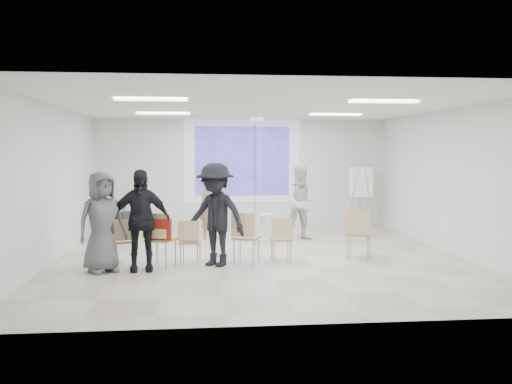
{
  "coord_description": "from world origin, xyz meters",
  "views": [
    {
      "loc": [
        -1.24,
        -11.21,
        2.1
      ],
      "look_at": [
        0.0,
        0.8,
        1.25
      ],
      "focal_mm": 40.0,
      "sensor_mm": 36.0,
      "label": 1
    }
  ],
  "objects": [
    {
      "name": "av_cart",
      "position": [
        -3.32,
        3.74,
        0.36
      ],
      "size": [
        0.64,
        0.57,
        0.79
      ],
      "rotation": [
        0.0,
        0.0,
        -0.33
      ],
      "color": "black",
      "rests_on": "floor"
    },
    {
      "name": "ceiling_projector",
      "position": [
        0.1,
        1.49,
        2.69
      ],
      "size": [
        0.3,
        0.25,
        3.0
      ],
      "color": "white",
      "rests_on": "ceiling"
    },
    {
      "name": "wall_right",
      "position": [
        4.05,
        0.0,
        1.5
      ],
      "size": [
        0.1,
        9.0,
        3.0
      ],
      "primitive_type": "cube",
      "color": "silver",
      "rests_on": "floor"
    },
    {
      "name": "flipchart_easel",
      "position": [
        3.17,
        3.84,
        1.31
      ],
      "size": [
        0.76,
        0.58,
        1.77
      ],
      "rotation": [
        0.0,
        0.0,
        -0.18
      ],
      "color": "gray",
      "rests_on": "floor"
    },
    {
      "name": "player_right",
      "position": [
        1.25,
        2.15,
        0.99
      ],
      "size": [
        0.97,
        0.79,
        1.97
      ],
      "primitive_type": "imported",
      "rotation": [
        0.0,
        0.0,
        0.03
      ],
      "color": "white",
      "rests_on": "floor"
    },
    {
      "name": "player_left",
      "position": [
        -0.92,
        2.5,
        0.85
      ],
      "size": [
        0.65,
        0.46,
        1.71
      ],
      "primitive_type": "imported",
      "rotation": [
        0.0,
        0.0,
        0.07
      ],
      "color": "#907958",
      "rests_on": "floor"
    },
    {
      "name": "audience_outer",
      "position": [
        -2.9,
        -1.13,
        0.99
      ],
      "size": [
        1.16,
        1.05,
        1.98
      ],
      "primitive_type": "imported",
      "rotation": [
        0.0,
        0.0,
        0.56
      ],
      "color": "slate",
      "rests_on": "floor"
    },
    {
      "name": "chair_left_inner",
      "position": [
        -1.39,
        -0.67,
        0.5
      ],
      "size": [
        0.45,
        0.47,
        0.84
      ],
      "rotation": [
        0.0,
        0.0,
        -0.14
      ],
      "color": "tan",
      "rests_on": "floor"
    },
    {
      "name": "fluor_panel_ne",
      "position": [
        2.0,
        2.0,
        2.97
      ],
      "size": [
        1.2,
        0.3,
        0.02
      ],
      "primitive_type": "cube",
      "color": "white",
      "rests_on": "ceiling"
    },
    {
      "name": "wall_back",
      "position": [
        0.0,
        4.55,
        1.5
      ],
      "size": [
        8.0,
        0.1,
        3.0
      ],
      "primitive_type": "cube",
      "color": "silver",
      "rests_on": "floor"
    },
    {
      "name": "laptop",
      "position": [
        -1.38,
        -0.57,
        0.45
      ],
      "size": [
        0.34,
        0.27,
        0.02
      ],
      "primitive_type": "imported",
      "rotation": [
        0.0,
        0.0,
        3.0
      ],
      "color": "black",
      "rests_on": "chair_left_inner"
    },
    {
      "name": "chair_far_left",
      "position": [
        -2.59,
        -0.56,
        0.52
      ],
      "size": [
        0.52,
        0.54,
        0.88
      ],
      "rotation": [
        0.0,
        0.0,
        0.28
      ],
      "color": "tan",
      "rests_on": "floor"
    },
    {
      "name": "chair_right_far",
      "position": [
        1.87,
        -0.49,
        0.59
      ],
      "size": [
        0.62,
        0.64,
        0.99
      ],
      "rotation": [
        0.0,
        0.0,
        -0.4
      ],
      "color": "tan",
      "rests_on": "floor"
    },
    {
      "name": "wall_left",
      "position": [
        -4.05,
        0.0,
        1.5
      ],
      "size": [
        0.1,
        9.0,
        3.0
      ],
      "primitive_type": "cube",
      "color": "silver",
      "rests_on": "floor"
    },
    {
      "name": "chair_right_inner",
      "position": [
        0.35,
        -0.54,
        0.5
      ],
      "size": [
        0.39,
        0.42,
        0.84
      ],
      "rotation": [
        0.0,
        0.0,
        -0.0
      ],
      "color": "tan",
      "rests_on": "floor"
    },
    {
      "name": "fluor_panel_se",
      "position": [
        2.0,
        -1.5,
        2.97
      ],
      "size": [
        1.2,
        0.3,
        0.02
      ],
      "primitive_type": "cube",
      "color": "white",
      "rests_on": "ceiling"
    },
    {
      "name": "ceiling",
      "position": [
        0.0,
        0.0,
        3.05
      ],
      "size": [
        8.0,
        9.0,
        0.1
      ],
      "primitive_type": "cube",
      "color": "white",
      "rests_on": "wall_back"
    },
    {
      "name": "controller_left",
      "position": [
        -0.74,
        2.75,
        1.12
      ],
      "size": [
        0.05,
        0.13,
        0.04
      ],
      "primitive_type": "cube",
      "rotation": [
        0.0,
        0.0,
        0.07
      ],
      "color": "silver",
      "rests_on": "player_left"
    },
    {
      "name": "audience_mid",
      "position": [
        -0.91,
        -0.78,
        1.08
      ],
      "size": [
        1.58,
        1.41,
        2.15
      ],
      "primitive_type": "imported",
      "rotation": [
        0.0,
        0.0,
        -0.6
      ],
      "color": "black",
      "rests_on": "floor"
    },
    {
      "name": "projection_image",
      "position": [
        0.0,
        4.47,
        1.85
      ],
      "size": [
        2.6,
        0.01,
        1.9
      ],
      "primitive_type": "cube",
      "color": "#4033B0",
      "rests_on": "wall_back"
    },
    {
      "name": "pedestal_table",
      "position": [
        0.28,
        2.06,
        0.37
      ],
      "size": [
        0.55,
        0.55,
        0.66
      ],
      "rotation": [
        0.0,
        0.0,
        -0.03
      ],
      "color": "white",
      "rests_on": "floor"
    },
    {
      "name": "projection_halo",
      "position": [
        0.0,
        4.49,
        1.85
      ],
      "size": [
        3.2,
        0.01,
        2.3
      ],
      "primitive_type": "cube",
      "color": "silver",
      "rests_on": "wall_back"
    },
    {
      "name": "audience_left",
      "position": [
        -2.25,
        -1.09,
        1.03
      ],
      "size": [
        1.24,
        0.79,
        2.06
      ],
      "primitive_type": "imported",
      "rotation": [
        0.0,
        0.0,
        0.06
      ],
      "color": "black",
      "rests_on": "floor"
    },
    {
      "name": "fluor_panel_sw",
      "position": [
        -2.0,
        -1.5,
        2.97
      ],
      "size": [
        1.2,
        0.3,
        0.02
      ],
      "primitive_type": "cube",
      "color": "white",
      "rests_on": "ceiling"
    },
    {
      "name": "chair_left_mid",
      "position": [
        -1.94,
        -0.85,
        0.59
      ],
      "size": [
        0.63,
        0.65,
        1.0
      ],
      "rotation": [
        0.0,
        0.0,
        -0.42
      ],
      "color": "#CFB978",
      "rests_on": "floor"
    },
    {
      "name": "fluor_panel_nw",
      "position": [
        -2.0,
        2.0,
        2.97
      ],
      "size": [
        1.2,
        0.3,
        0.02
      ],
      "primitive_type": "cube",
      "color": "white",
      "rests_on": "ceiling"
    },
    {
      "name": "red_jacket",
      "position": [
        -1.91,
        -0.99,
        0.72
      ],
      "size": [
        0.4,
        0.25,
        0.38
      ],
      "primitive_type": "cube",
      "rotation": [
        0.0,
        0.0,
        -0.42
      ],
      "color": "maroon",
      "rests_on": "chair_left_mid"
    },
    {
      "name": "floor",
      "position": [
        0.0,
        0.0,
        -0.05
      ],
      "size": [
        8.0,
        9.0,
        0.1
      ],
      "primitive_type": "cube",
      "color": "beige",
      "rests_on": "ground"
    },
    {
      "name": "controller_right",
      "position": [
        1.07,
        2.4,
        1.33
      ],
      "size": [
        0.05,
        0.13,
        0.04
      ],
      "primitive_type": "cube",
      "rotation": [
        0.0,
        0.0,
        0.03
      ],
      "color": "white",
      "rests_on": "player_right"
    },
    {
      "name": "chair_center",
      "position": [
        -0.36,
        -0.73,
        0.58
      ],
      "size": [
        0.61,
        0.63,
        0.98
      ],
      "rotation": [
        0.0,
        0.0,
        -0.38
      ],
      "color": "tan",
      "rests_on": "floor"
    }
  ]
}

